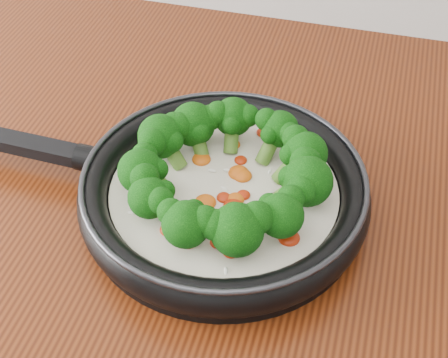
# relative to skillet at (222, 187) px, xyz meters

# --- Properties ---
(skillet) EXTENTS (0.52, 0.34, 0.09)m
(skillet) POSITION_rel_skillet_xyz_m (0.00, 0.00, 0.00)
(skillet) COLOR black
(skillet) RESTS_ON counter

